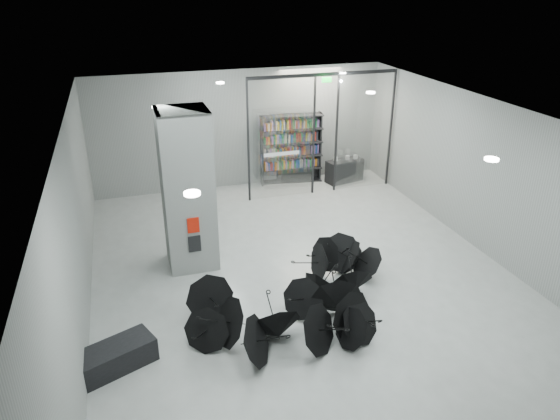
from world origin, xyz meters
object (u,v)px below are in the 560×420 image
object	(u,v)px
column	(188,191)
umbrella_cluster	(309,302)
bookshelf	(291,149)
shop_counter	(344,171)
bench	(114,357)

from	to	relation	value
column	umbrella_cluster	world-z (taller)	column
bookshelf	shop_counter	xyz separation A→B (m)	(1.83, -0.57, -0.81)
column	bookshelf	bearing A→B (deg)	48.23
bench	shop_counter	world-z (taller)	shop_counter
shop_counter	umbrella_cluster	xyz separation A→B (m)	(-4.00, -7.20, -0.10)
umbrella_cluster	shop_counter	bearing A→B (deg)	60.93
bench	umbrella_cluster	bearing A→B (deg)	-15.38
bookshelf	umbrella_cluster	xyz separation A→B (m)	(-2.17, -7.77, -0.91)
bench	bookshelf	xyz separation A→B (m)	(6.24, 8.27, 0.97)
bookshelf	umbrella_cluster	world-z (taller)	bookshelf
umbrella_cluster	column	bearing A→B (deg)	124.47
umbrella_cluster	bookshelf	bearing A→B (deg)	74.38
bench	shop_counter	xyz separation A→B (m)	(8.07, 7.70, 0.16)
bench	shop_counter	size ratio (longest dim) A/B	1.13
column	shop_counter	xyz separation A→B (m)	(6.07, 4.18, -1.60)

